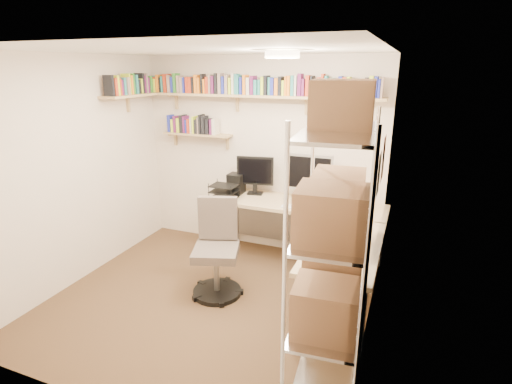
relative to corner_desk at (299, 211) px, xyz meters
The scene contains 6 objects.
ground 1.40m from the corner_desk, 127.18° to the right, with size 3.20×3.20×0.00m, color #442F1D.
room_shell 1.39m from the corner_desk, 127.03° to the right, with size 3.24×3.04×2.52m.
wall_shelves 1.72m from the corner_desk, 161.48° to the left, with size 3.12×1.09×0.80m.
corner_desk is the anchor object (origin of this frame).
office_chair 1.06m from the corner_desk, 133.63° to the right, with size 0.58×0.59×1.04m.
wire_rack 2.04m from the corner_desk, 68.52° to the right, with size 0.53×0.95×2.29m.
Camera 1 is at (1.81, -3.25, 2.36)m, focal length 28.00 mm.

